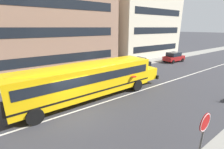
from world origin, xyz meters
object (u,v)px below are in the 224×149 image
Objects in this scene: school_bus at (91,77)px; parked_car_black_mid_block at (137,63)px; parked_car_red_near_corner at (174,57)px; stop_sign_post at (203,130)px.

school_bus is 3.44× the size of parked_car_black_mid_block.
parked_car_red_near_corner is 8.61m from parked_car_black_mid_block.
parked_car_red_near_corner is at bearing 0.81° from parked_car_black_mid_block.
school_bus is 3.42× the size of parked_car_red_near_corner.
stop_sign_post is at bearing -125.52° from parked_car_black_mid_block.
parked_car_red_near_corner is at bearing 12.24° from school_bus.
parked_car_red_near_corner is 1.00× the size of parked_car_black_mid_block.
school_bus is at bearing 88.01° from stop_sign_post.
parked_car_black_mid_block is at bearing 53.43° from stop_sign_post.
parked_car_black_mid_block is (9.57, 4.40, -0.94)m from school_bus.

